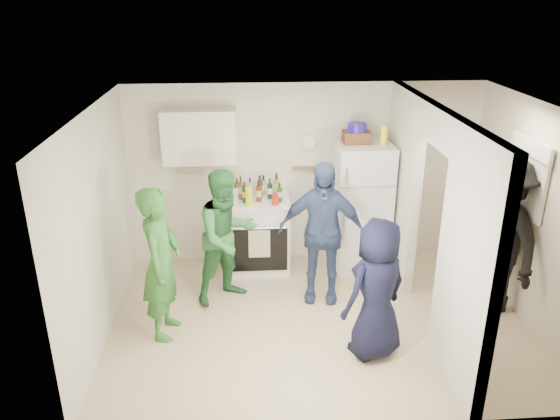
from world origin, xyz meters
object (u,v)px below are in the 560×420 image
at_px(wicker_basket, 356,137).
at_px(person_green_left, 161,263).
at_px(stove, 258,234).
at_px(person_denim, 321,232).
at_px(blue_bowl, 357,127).
at_px(yellow_cup_stack_top, 384,136).
at_px(person_green_center, 227,237).
at_px(fridge, 361,207).
at_px(person_nook, 499,236).
at_px(person_navy, 377,290).

distance_m(wicker_basket, person_green_left, 2.98).
xyz_separation_m(stove, person_denim, (0.74, -0.84, 0.39)).
height_order(blue_bowl, yellow_cup_stack_top, blue_bowl).
xyz_separation_m(stove, person_green_center, (-0.40, -0.78, 0.34)).
height_order(person_green_center, person_denim, person_denim).
bearing_deg(person_green_center, fridge, -10.39).
bearing_deg(person_nook, wicker_basket, -141.54).
height_order(wicker_basket, person_green_center, wicker_basket).
bearing_deg(person_navy, blue_bowl, -122.43).
xyz_separation_m(yellow_cup_stack_top, person_green_left, (-2.70, -1.35, -1.02)).
distance_m(stove, person_denim, 1.19).
xyz_separation_m(yellow_cup_stack_top, person_green_center, (-2.01, -0.65, -1.05)).
bearing_deg(stove, person_denim, -48.77).
bearing_deg(stove, person_green_center, -117.10).
bearing_deg(blue_bowl, person_navy, -93.90).
bearing_deg(person_green_left, blue_bowl, -49.74).
relative_size(blue_bowl, person_green_center, 0.14).
bearing_deg(person_navy, fridge, -125.39).
height_order(fridge, person_navy, fridge).
relative_size(stove, person_green_left, 0.58).
distance_m(stove, wicker_basket, 1.86).
bearing_deg(person_green_center, person_green_left, -167.82).
height_order(fridge, person_denim, person_denim).
height_order(yellow_cup_stack_top, person_navy, yellow_cup_stack_top).
relative_size(wicker_basket, person_green_left, 0.20).
bearing_deg(person_nook, stove, -125.14).
bearing_deg(person_navy, person_green_center, -67.01).
bearing_deg(stove, wicker_basket, 0.89).
height_order(fridge, blue_bowl, blue_bowl).
bearing_deg(person_denim, wicker_basket, 67.49).
relative_size(person_denim, person_nook, 0.93).
relative_size(stove, blue_bowl, 4.23).
height_order(fridge, wicker_basket, wicker_basket).
height_order(stove, wicker_basket, wicker_basket).
bearing_deg(person_navy, person_denim, -99.08).
relative_size(person_denim, person_navy, 1.16).
xyz_separation_m(blue_bowl, person_denim, (-0.55, -0.86, -1.08)).
height_order(stove, person_green_left, person_green_left).
height_order(blue_bowl, person_green_left, blue_bowl).
relative_size(blue_bowl, person_green_left, 0.14).
distance_m(stove, fridge, 1.44).
distance_m(person_green_left, person_green_center, 0.98).
bearing_deg(person_navy, person_green_left, -41.92).
xyz_separation_m(fridge, blue_bowl, (-0.10, 0.05, 1.09)).
bearing_deg(person_green_left, person_denim, -62.77).
relative_size(blue_bowl, person_denim, 0.13).
height_order(person_denim, person_nook, person_nook).
height_order(stove, person_navy, person_navy).
bearing_deg(person_denim, person_green_center, -173.12).
xyz_separation_m(stove, blue_bowl, (1.29, 0.02, 1.46)).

